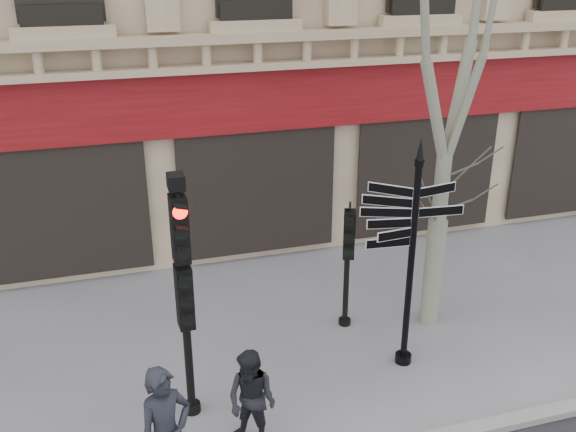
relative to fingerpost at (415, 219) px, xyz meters
name	(u,v)px	position (x,y,z in m)	size (l,w,h in m)	color
ground	(335,393)	(-1.38, -0.46, -2.62)	(80.00, 80.00, 0.00)	slate
fingerpost	(415,219)	(0.00, 0.00, 0.00)	(2.01, 2.01, 3.90)	black
traffic_signal_main	(182,271)	(-3.59, -0.23, -0.24)	(0.43, 0.31, 3.77)	black
traffic_signal_secondary	(348,247)	(-0.52, 1.37, -1.03)	(0.46, 0.39, 2.28)	black
plane_tree	(459,8)	(1.01, 1.01, 2.96)	(2.99, 2.99, 7.96)	gray
pedestrian_b	(252,401)	(-2.88, -1.18, -1.86)	(0.74, 0.58, 1.52)	black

